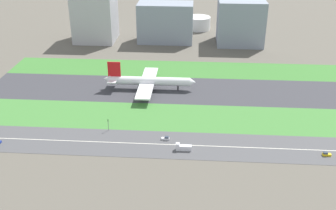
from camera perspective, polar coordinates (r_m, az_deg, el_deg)
The scene contains 15 objects.
ground_plane at distance 284.72m, azimuth 2.56°, elevation 2.08°, with size 800.00×800.00×0.00m, color #5B564C.
runway at distance 284.70m, azimuth 2.56°, elevation 2.09°, with size 280.00×46.00×0.10m, color #38383D.
grass_median_north at distance 322.57m, azimuth 2.78°, elevation 5.05°, with size 280.00×36.00×0.10m, color #3D7A33.
grass_median_south at distance 247.82m, azimuth 2.26°, elevation -1.77°, with size 280.00×36.00×0.10m, color #427F38.
highway at distance 220.06m, azimuth 1.96°, elevation -5.66°, with size 280.00×28.00×0.10m, color #4C4C4F.
highway_centerline at distance 220.03m, azimuth 1.96°, elevation -5.65°, with size 266.00×0.50×0.01m, color silver.
airliner at distance 284.07m, azimuth -2.88°, elevation 3.39°, with size 65.00×56.00×19.70m.
car_2 at distance 224.30m, azimuth -0.32°, elevation -4.71°, with size 4.40×1.80×2.00m.
car_1 at distance 226.17m, azimuth 21.41°, elevation -6.46°, with size 4.40×1.80×2.00m.
truck_0 at distance 214.94m, azimuth 2.15°, elevation -6.00°, with size 8.40×2.50×4.00m.
traffic_light at distance 234.13m, azimuth -8.42°, elevation -2.65°, with size 0.36×0.50×7.20m.
terminal_building at distance 397.03m, azimuth -10.24°, elevation 12.22°, with size 37.63×37.41×46.33m, color #B2B2B7.
hangar_building at distance 387.62m, azimuth -0.37°, elevation 11.54°, with size 51.34×26.57×36.43m, color gray.
office_tower at distance 388.10m, azimuth 10.16°, elevation 11.50°, with size 42.06×38.56×40.90m, color gray.
fuel_tank_west at distance 433.02m, azimuth 4.28°, elevation 11.44°, with size 25.39×25.39×13.12m, color silver.
Camera 1 is at (5.78, -259.96, 115.98)m, focal length 43.26 mm.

